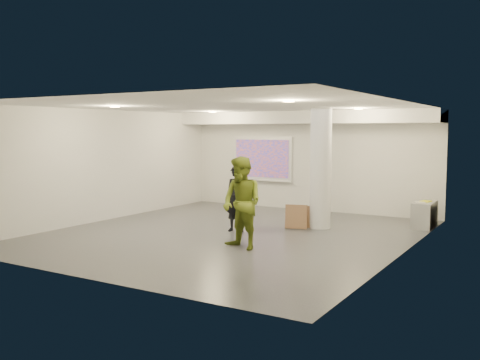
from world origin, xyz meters
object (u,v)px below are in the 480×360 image
Objects in this scene: credenza at (424,214)px; projection_screen at (262,159)px; column at (321,168)px; man at (242,203)px; woman at (236,199)px.

projection_screen is at bearing 166.31° from credenza.
man is (-0.46, -3.06, -0.55)m from column.
man is at bearing -65.19° from projection_screen.
column is 1.88× the size of woman.
projection_screen is 5.58m from credenza.
man is (1.09, -1.58, 0.15)m from woman.
column is 2.26m from woman.
projection_screen reaches higher than man.
column is at bearing -147.59° from credenza.
projection_screen is 1.10× the size of man.
man is (2.64, -5.71, -0.57)m from projection_screen.
projection_screen is at bearing 139.44° from column.
projection_screen is 1.88× the size of credenza.
projection_screen is 1.31× the size of woman.
credenza is at bearing -12.47° from projection_screen.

